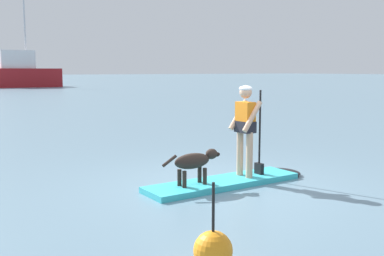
{
  "coord_description": "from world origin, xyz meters",
  "views": [
    {
      "loc": [
        -4.67,
        -6.19,
        1.99
      ],
      "look_at": [
        0.0,
        1.0,
        0.9
      ],
      "focal_mm": 42.63,
      "sensor_mm": 36.0,
      "label": 1
    }
  ],
  "objects_px": {
    "paddleboard": "(233,181)",
    "dog": "(195,162)",
    "person_paddler": "(246,124)",
    "moored_boat_far_starboard": "(22,73)",
    "marker_buoy": "(213,250)"
  },
  "relations": [
    {
      "from": "dog",
      "to": "moored_boat_far_starboard",
      "type": "height_order",
      "value": "moored_boat_far_starboard"
    },
    {
      "from": "paddleboard",
      "to": "moored_boat_far_starboard",
      "type": "height_order",
      "value": "moored_boat_far_starboard"
    },
    {
      "from": "dog",
      "to": "marker_buoy",
      "type": "height_order",
      "value": "marker_buoy"
    },
    {
      "from": "person_paddler",
      "to": "marker_buoy",
      "type": "distance_m",
      "value": 3.81
    },
    {
      "from": "person_paddler",
      "to": "moored_boat_far_starboard",
      "type": "distance_m",
      "value": 50.4
    },
    {
      "from": "moored_boat_far_starboard",
      "to": "marker_buoy",
      "type": "bearing_deg",
      "value": -100.79
    },
    {
      "from": "person_paddler",
      "to": "dog",
      "type": "height_order",
      "value": "person_paddler"
    },
    {
      "from": "paddleboard",
      "to": "dog",
      "type": "distance_m",
      "value": 0.93
    },
    {
      "from": "paddleboard",
      "to": "person_paddler",
      "type": "height_order",
      "value": "person_paddler"
    },
    {
      "from": "paddleboard",
      "to": "moored_boat_far_starboard",
      "type": "bearing_deg",
      "value": 81.26
    },
    {
      "from": "dog",
      "to": "marker_buoy",
      "type": "bearing_deg",
      "value": -119.9
    },
    {
      "from": "paddleboard",
      "to": "dog",
      "type": "relative_size",
      "value": 2.81
    },
    {
      "from": "paddleboard",
      "to": "marker_buoy",
      "type": "relative_size",
      "value": 3.55
    },
    {
      "from": "paddleboard",
      "to": "dog",
      "type": "height_order",
      "value": "dog"
    },
    {
      "from": "moored_boat_far_starboard",
      "to": "dog",
      "type": "bearing_deg",
      "value": -99.66
    }
  ]
}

